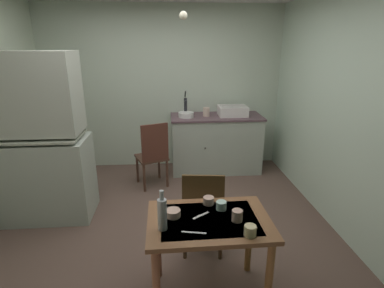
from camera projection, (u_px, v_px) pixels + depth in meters
name	position (u px, v px, depth m)	size (l,w,h in m)	color
ground_plane	(165.00, 227.00, 3.46)	(4.86, 4.86, 0.00)	brown
wall_back	(163.00, 89.00, 4.93)	(3.88, 0.10, 2.56)	beige
wall_right	(346.00, 113.00, 3.20)	(0.10, 3.96, 2.56)	silver
hutch_cabinet	(42.00, 145.00, 3.43)	(1.00, 0.59, 1.91)	#A7B0A1
counter_cabinet	(216.00, 143.00, 4.90)	(1.43, 0.64, 0.90)	#A7B0A1
sink_basin	(233.00, 111.00, 4.76)	(0.44, 0.34, 0.15)	white
hand_pump	(186.00, 105.00, 4.71)	(0.05, 0.27, 0.39)	#232328
mixing_bowl_counter	(186.00, 115.00, 4.66)	(0.23, 0.23, 0.08)	white
stoneware_crock	(206.00, 112.00, 4.71)	(0.10, 0.10, 0.14)	beige
dining_table	(209.00, 232.00, 2.33)	(0.94, 0.66, 0.72)	brown
chair_far_side	(203.00, 210.00, 2.90)	(0.44, 0.44, 0.89)	#49321F
chair_by_counter	(153.00, 154.00, 4.28)	(0.52, 0.52, 0.96)	#4C2F22
serving_bowl_wide	(173.00, 213.00, 2.32)	(0.12, 0.12, 0.05)	tan
teacup_cream	(221.00, 205.00, 2.42)	(0.08, 0.08, 0.07)	#ADD1C1
mug_dark	(209.00, 201.00, 2.50)	(0.09, 0.09, 0.06)	tan
mug_tall	(237.00, 216.00, 2.26)	(0.08, 0.08, 0.09)	tan
teacup_mint	(250.00, 231.00, 2.09)	(0.08, 0.08, 0.08)	beige
glass_bottle	(162.00, 214.00, 2.13)	(0.07, 0.07, 0.30)	#B7BCC1
table_knife	(194.00, 233.00, 2.13)	(0.18, 0.02, 0.01)	silver
teaspoon_near_bowl	(201.00, 215.00, 2.34)	(0.16, 0.02, 0.01)	beige
pendant_bulb	(183.00, 15.00, 2.91)	(0.08, 0.08, 0.08)	#F9EFCC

